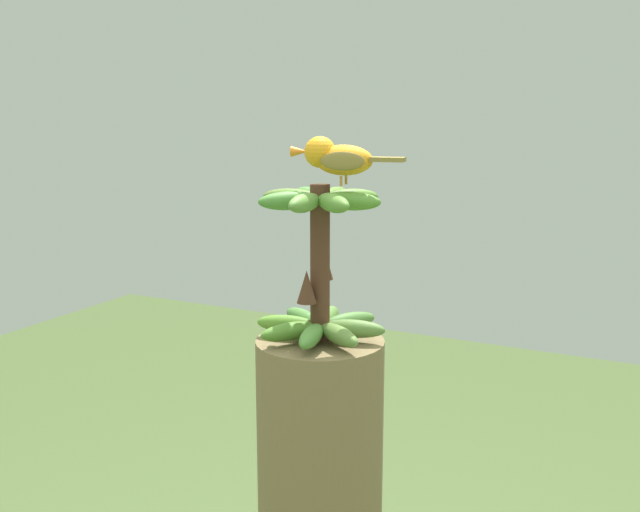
# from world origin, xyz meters

# --- Properties ---
(banana_bunch) EXTENTS (0.25, 0.25, 0.29)m
(banana_bunch) POSITION_xyz_m (0.00, -0.00, 1.39)
(banana_bunch) COLOR #4C2D1E
(banana_bunch) RESTS_ON banana_tree
(perched_bird) EXTENTS (0.21, 0.07, 0.09)m
(perched_bird) POSITION_xyz_m (-0.03, -0.01, 1.58)
(perched_bird) COLOR #C68933
(perched_bird) RESTS_ON banana_bunch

